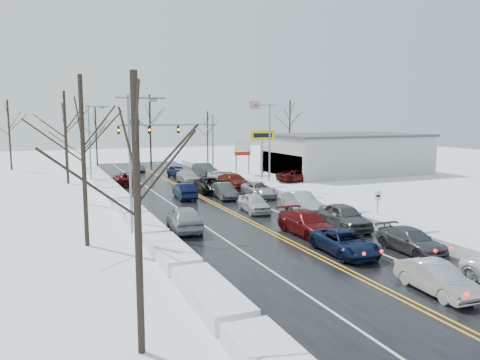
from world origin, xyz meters
name	(u,v)px	position (x,y,z in m)	size (l,w,h in m)	color
ground	(230,212)	(0.00, 0.00, 0.00)	(160.00, 160.00, 0.00)	silver
road_surface	(221,207)	(0.00, 2.00, 0.01)	(14.00, 84.00, 0.01)	black
snow_bank_left	(130,214)	(-7.60, 2.00, 0.00)	(1.75, 72.00, 0.74)	white
snow_bank_right	(299,201)	(7.60, 2.00, 0.00)	(1.75, 72.00, 0.74)	white
traffic_signal_mast	(178,132)	(3.45, 27.99, 5.48)	(13.28, 0.39, 8.00)	slate
tires_plus_sign	(262,139)	(10.50, 15.99, 4.99)	(3.20, 0.34, 6.00)	slate
used_vehicles_sign	(242,150)	(10.50, 22.00, 3.32)	(2.20, 0.22, 4.65)	slate
speed_limit_sign	(378,201)	(8.20, -8.00, 1.63)	(0.55, 0.09, 2.35)	slate
flagpole	(250,128)	(15.17, 30.00, 5.93)	(1.87, 1.20, 10.00)	silver
dealership_building	(346,154)	(23.98, 18.00, 2.66)	(20.40, 12.40, 5.30)	#A3A39E
streetlight_ne	(268,139)	(8.30, 10.00, 5.31)	(3.20, 0.25, 9.00)	slate
streetlight_sw	(133,153)	(-8.30, -4.00, 5.31)	(3.20, 0.25, 9.00)	slate
streetlight_nw	(91,136)	(-8.30, 24.00, 5.31)	(3.20, 0.25, 9.00)	slate
tree_left_a	(136,160)	(-11.00, -20.00, 6.29)	(3.60, 3.60, 9.00)	#2D231C
tree_left_b	(82,128)	(-11.50, -6.00, 6.99)	(4.00, 4.00, 10.00)	#2D231C
tree_left_c	(82,136)	(-10.50, 8.00, 5.94)	(3.40, 3.40, 8.50)	#2D231C
tree_left_d	(65,119)	(-11.20, 22.00, 7.33)	(4.20, 4.20, 10.50)	#2D231C
tree_left_e	(64,124)	(-10.80, 34.00, 6.64)	(3.80, 3.80, 9.50)	#2D231C
tree_far_a	(9,121)	(-18.00, 40.00, 6.99)	(4.00, 4.00, 10.00)	#2D231C
tree_far_b	(96,125)	(-6.00, 41.00, 6.29)	(3.60, 3.60, 9.00)	#2D231C
tree_far_c	(150,116)	(2.00, 39.00, 7.68)	(4.40, 4.40, 11.00)	#2D231C
tree_far_d	(207,127)	(12.00, 40.50, 5.94)	(3.40, 3.40, 8.50)	#2D231C
tree_far_e	(290,118)	(28.00, 41.00, 7.33)	(4.20, 4.20, 10.50)	#2D231C
queued_car_1	(436,293)	(1.80, -19.79, 0.00)	(1.42, 4.07, 1.34)	#AEB1B7
queued_car_2	(345,254)	(1.57, -13.42, 0.00)	(2.21, 4.80, 1.33)	black
queued_car_3	(307,235)	(1.89, -8.85, 0.00)	(2.14, 5.26, 1.53)	#500A0C
queued_car_4	(254,212)	(1.76, -0.85, 0.00)	(1.72, 4.28, 1.46)	silver
queued_car_5	(224,198)	(1.79, 5.98, 0.00)	(1.51, 4.34, 1.43)	#393B3D
queued_car_6	(211,192)	(1.77, 9.72, 0.00)	(2.47, 5.35, 1.49)	black
queued_car_7	(188,183)	(1.63, 17.34, 0.00)	(2.03, 4.99, 1.45)	#A0A2A8
queued_car_8	(177,177)	(1.85, 22.79, 0.00)	(1.73, 4.30, 1.47)	black
queued_car_11	(411,252)	(5.29, -14.53, 0.00)	(1.86, 4.58, 1.33)	#3A3C3E
queued_car_12	(344,228)	(5.13, -8.36, 0.00)	(1.98, 4.93, 1.68)	#3C3E40
queued_car_13	(301,211)	(5.40, -2.11, 0.00)	(1.65, 4.72, 1.56)	#ACAFB4
queued_car_14	(259,197)	(5.22, 5.57, 0.00)	(2.31, 5.01, 1.39)	#9C9EA4
queued_car_15	(234,188)	(5.07, 11.61, 0.00)	(2.13, 5.25, 1.52)	#4C0F0A
queued_car_16	(220,182)	(5.17, 16.34, 0.00)	(1.60, 3.98, 1.36)	silver
queued_car_17	(204,176)	(5.40, 22.58, 0.00)	(1.74, 4.98, 1.64)	#434548
oncoming_car_0	(185,199)	(-1.65, 7.28, 0.00)	(1.55, 4.44, 1.46)	black
oncoming_car_1	(125,185)	(-5.37, 18.50, 0.00)	(2.36, 5.11, 1.42)	#540B0F
oncoming_car_2	(137,171)	(-1.61, 31.40, 0.00)	(1.92, 4.72, 1.37)	#BBBBBD
oncoming_car_3	(184,230)	(-5.12, -4.59, 0.00)	(1.99, 4.94, 1.68)	#929499
parked_car_0	(297,182)	(13.84, 13.28, 0.00)	(2.32, 5.03, 1.40)	#430A09
parked_car_1	(303,176)	(16.84, 17.18, 0.00)	(2.28, 5.62, 1.63)	#424447
parked_car_2	(277,174)	(15.12, 21.15, 0.00)	(2.03, 5.05, 1.72)	black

